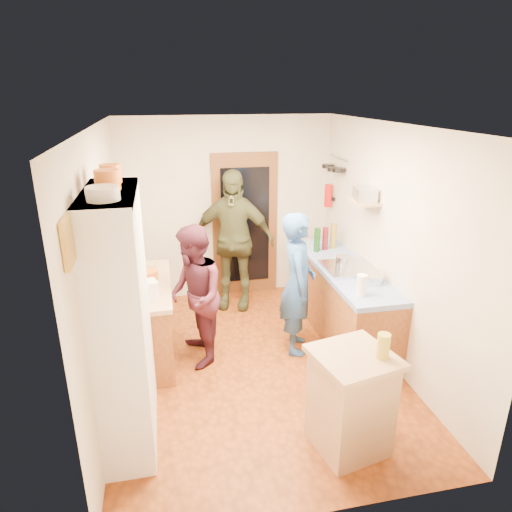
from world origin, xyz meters
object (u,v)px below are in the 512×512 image
object	(u,v)px
right_counter_base	(341,302)
person_back	(234,240)
hutch_body	(123,321)
island_base	(350,404)
person_left	(196,295)
person_hob	(301,285)

from	to	relation	value
right_counter_base	person_back	xyz separation A→B (m)	(-1.19, 1.04, 0.56)
hutch_body	right_counter_base	xyz separation A→B (m)	(2.50, 1.30, -0.68)
right_counter_base	island_base	world-z (taller)	island_base
island_base	person_back	bearing A→B (deg)	99.94
person_left	island_base	bearing A→B (deg)	30.32
hutch_body	person_hob	bearing A→B (deg)	28.40
island_base	person_left	bearing A→B (deg)	124.77
hutch_body	right_counter_base	distance (m)	2.90
person_hob	island_base	bearing A→B (deg)	-168.74
right_counter_base	person_left	size ratio (longest dim) A/B	1.38
hutch_body	person_hob	size ratio (longest dim) A/B	1.32
person_left	person_back	xyz separation A→B (m)	(0.63, 1.29, 0.18)
island_base	person_hob	size ratio (longest dim) A/B	0.52
person_back	hutch_body	bearing A→B (deg)	-99.52
person_back	person_hob	bearing A→B (deg)	-47.62
person_hob	person_back	size ratio (longest dim) A/B	0.86
person_hob	person_left	world-z (taller)	person_hob
person_hob	person_back	world-z (taller)	person_back
hutch_body	person_back	xyz separation A→B (m)	(1.31, 2.34, -0.12)
right_counter_base	person_hob	xyz separation A→B (m)	(-0.64, -0.29, 0.41)
right_counter_base	person_back	size ratio (longest dim) A/B	1.13
person_hob	person_left	xyz separation A→B (m)	(-1.18, 0.04, -0.04)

